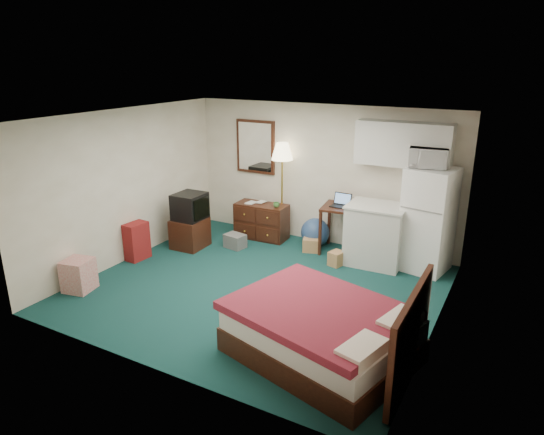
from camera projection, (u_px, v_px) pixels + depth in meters
The scene contains 25 objects.
floor at pixel (259, 288), 7.19m from camera, with size 5.00×4.50×0.01m, color #0E3B36.
ceiling at pixel (257, 117), 6.40m from camera, with size 5.00×4.50×0.01m, color beige.
walls at pixel (258, 208), 6.79m from camera, with size 5.01×4.51×2.50m.
mirror at pixel (256, 147), 9.13m from camera, with size 0.80×0.06×1.00m, color white, non-canonical shape.
upper_cabinets at pixel (403, 144), 7.64m from camera, with size 1.50×0.35×0.70m, color silver, non-canonical shape.
headboard at pixel (411, 336), 4.95m from camera, with size 0.06×1.56×1.00m, color black, non-canonical shape.
dresser at pixel (262, 221), 9.09m from camera, with size 0.97×0.44×0.66m, color black, non-canonical shape.
floor_lamp at pixel (282, 192), 8.93m from camera, with size 0.39×0.39×1.80m, color gold, non-canonical shape.
desk at pixel (341, 229), 8.42m from camera, with size 0.66×0.66×0.83m, color black, non-canonical shape.
exercise_ball at pixel (315, 232), 8.72m from camera, with size 0.52×0.52×0.52m, color navy.
kitchen_counter at pixel (375, 236), 7.90m from camera, with size 0.89×0.68×0.98m, color silver, non-canonical shape.
fridge at pixel (428, 220), 7.59m from camera, with size 0.68×0.68×1.66m, color white, non-canonical shape.
bed at pixel (321, 332), 5.47m from camera, with size 1.91×1.49×0.61m, color maroon, non-canonical shape.
tv_stand at pixel (190, 233), 8.67m from camera, with size 0.52×0.57×0.52m, color black, non-canonical shape.
suitcase at pixel (137, 241), 8.13m from camera, with size 0.24×0.39×0.64m, color maroon, non-canonical shape.
retail_box at pixel (79, 275), 7.06m from camera, with size 0.38×0.38×0.48m, color silver, non-canonical shape.
file_bin at pixel (235, 241), 8.68m from camera, with size 0.35×0.26×0.25m, color slate, non-canonical shape.
cardboard_box_a at pixel (311, 245), 8.52m from camera, with size 0.28×0.24×0.24m, color tan, non-canonical shape.
cardboard_box_b at pixel (336, 258), 7.94m from camera, with size 0.20×0.24×0.24m, color tan, non-canonical shape.
laptop at pixel (340, 201), 8.22m from camera, with size 0.31×0.25×0.21m, color black, non-canonical shape.
crt_tv at pixel (190, 206), 8.54m from camera, with size 0.50×0.54×0.46m, color black, non-canonical shape.
microwave at pixel (428, 155), 7.32m from camera, with size 0.56×0.31×0.38m, color white.
book_a at pixel (248, 197), 9.05m from camera, with size 0.16×0.02×0.22m, color tan.
book_b at pixel (258, 197), 9.10m from camera, with size 0.15×0.02×0.20m, color tan.
mug at pixel (276, 204), 8.79m from camera, with size 0.11×0.09×0.11m, color #417B37.
Camera 1 is at (3.29, -5.60, 3.26)m, focal length 32.00 mm.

